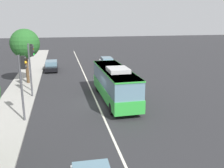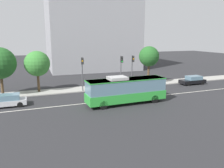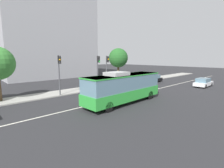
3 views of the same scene
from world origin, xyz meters
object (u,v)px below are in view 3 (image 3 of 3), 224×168
(traffic_light_mid_block, at_px, (59,68))
(traffic_light_near_corner, at_px, (98,67))
(sedan_white, at_px, (203,82))
(sedan_black, at_px, (153,79))
(traffic_light_far_corner, at_px, (107,66))
(street_tree_kerbside_centre, at_px, (118,58))
(transit_bus, at_px, (124,87))

(traffic_light_mid_block, bearing_deg, traffic_light_near_corner, 93.36)
(sedan_white, bearing_deg, traffic_light_near_corner, 145.22)
(sedan_black, bearing_deg, traffic_light_far_corner, -8.04)
(traffic_light_far_corner, height_order, street_tree_kerbside_centre, street_tree_kerbside_centre)
(transit_bus, xyz_separation_m, traffic_light_near_corner, (2.68, 7.78, 1.75))
(sedan_black, xyz_separation_m, traffic_light_mid_block, (-19.13, 1.43, 2.84))
(sedan_black, xyz_separation_m, street_tree_kerbside_centre, (-7.35, 2.58, 4.10))
(sedan_white, bearing_deg, transit_bus, 172.07)
(transit_bus, xyz_separation_m, street_tree_kerbside_centre, (8.23, 8.92, 3.01))
(sedan_black, bearing_deg, transit_bus, 22.85)
(transit_bus, distance_m, traffic_light_far_corner, 9.47)
(traffic_light_mid_block, bearing_deg, sedan_white, 67.27)
(transit_bus, bearing_deg, traffic_light_far_corner, 58.02)
(sedan_black, bearing_deg, sedan_white, 102.21)
(sedan_white, bearing_deg, sedan_black, 101.52)
(transit_bus, relative_size, sedan_white, 2.23)
(transit_bus, xyz_separation_m, sedan_white, (17.37, -2.42, -1.09))
(sedan_white, bearing_deg, traffic_light_far_corner, 140.47)
(traffic_light_far_corner, bearing_deg, sedan_black, 75.56)
(sedan_white, xyz_separation_m, sedan_black, (-1.78, 8.76, 0.00))
(traffic_light_near_corner, relative_size, traffic_light_far_corner, 1.00)
(traffic_light_far_corner, bearing_deg, transit_bus, -36.29)
(traffic_light_mid_block, distance_m, street_tree_kerbside_centre, 11.91)
(sedan_black, height_order, traffic_light_near_corner, traffic_light_near_corner)
(sedan_black, relative_size, traffic_light_far_corner, 0.87)
(transit_bus, height_order, traffic_light_near_corner, traffic_light_near_corner)
(street_tree_kerbside_centre, bearing_deg, traffic_light_far_corner, -165.35)
(transit_bus, bearing_deg, sedan_black, 20.75)
(traffic_light_mid_block, relative_size, street_tree_kerbside_centre, 0.79)
(traffic_light_mid_block, bearing_deg, traffic_light_far_corner, 94.89)
(sedan_black, relative_size, traffic_light_near_corner, 0.87)
(traffic_light_mid_block, xyz_separation_m, street_tree_kerbside_centre, (11.78, 1.15, 1.26))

